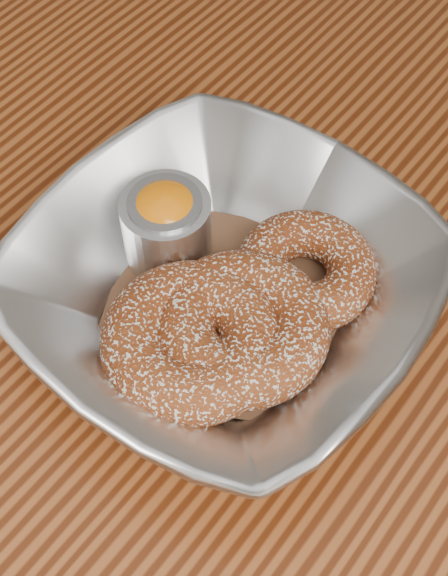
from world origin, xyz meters
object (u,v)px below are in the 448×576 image
Objects in this scene: serving_bowl at (224,288)px; table at (247,333)px; donut_extra at (242,327)px; ramekin at (167,225)px; donut_back at (306,270)px; donut_front at (192,341)px.

table is at bearing 106.14° from serving_bowl.
table is 11.46× the size of donut_extra.
serving_bowl is 0.06m from ramekin.
donut_back is at bearing 56.07° from serving_bowl.
donut_front is (-0.02, -0.08, 0.00)m from donut_back.
donut_back is 0.82× the size of donut_front.
donut_front is at bearing -104.87° from donut_back.
donut_extra is 0.08m from ramekin.
serving_bowl is at bearing 100.59° from donut_front.
donut_extra reaches higher than table.
donut_front reaches higher than table.
ramekin is at bearing -158.66° from donut_back.
table is 11.24× the size of donut_front.
serving_bowl is at bearing -11.76° from ramekin.
donut_front is (0.02, -0.09, 0.13)m from table.
donut_extra is 1.82× the size of ramekin.
serving_bowl is at bearing 149.41° from donut_extra.
table is 0.15m from ramekin.
donut_front is 0.03m from donut_extra.
ramekin reaches higher than serving_bowl.
serving_bowl is 0.03m from donut_extra.
ramekin is at bearing 161.87° from donut_extra.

